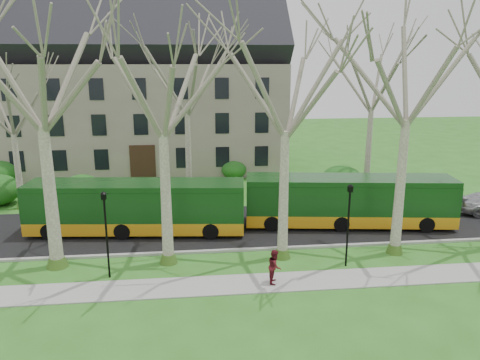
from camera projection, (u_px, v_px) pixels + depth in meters
name	position (u px, v px, depth m)	size (l,w,h in m)	color
ground	(229.00, 263.00, 24.63)	(120.00, 120.00, 0.00)	#2D651C
sidewalk	(234.00, 284.00, 22.22)	(70.00, 2.00, 0.06)	gray
road	(222.00, 227.00, 29.92)	(80.00, 8.00, 0.06)	black
curb	(227.00, 251.00, 26.06)	(80.00, 0.25, 0.14)	#A5A39E
building	(145.00, 84.00, 45.07)	(26.50, 12.20, 16.00)	gray
tree_row_verge	(228.00, 130.00, 23.17)	(49.00, 7.00, 14.00)	gray
tree_row_far	(197.00, 123.00, 33.57)	(33.00, 7.00, 12.00)	gray
lamp_row	(231.00, 223.00, 23.02)	(36.22, 0.22, 4.30)	black
hedges	(156.00, 181.00, 37.36)	(30.60, 8.60, 2.00)	#185016
bus_lead	(137.00, 207.00, 28.53)	(13.07, 2.72, 3.27)	#113E13
bus_follow	(349.00, 201.00, 29.76)	(13.03, 2.72, 3.26)	#113E13
pedestrian_b	(275.00, 266.00, 22.19)	(0.80, 0.62, 1.65)	#59141C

